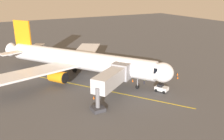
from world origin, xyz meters
The scene contains 10 objects.
ground_plane centered at (0.00, 0.00, 0.00)m, with size 220.00×220.00×0.00m, color #4C4C4F.
apron_lead_in_line centered at (1.74, 5.51, 0.01)m, with size 0.24×40.00×0.01m, color yellow.
airplane centered at (1.90, -0.72, 4.00)m, with size 31.18×35.04×11.50m.
jet_bridge centered at (-0.26, 11.59, 3.76)m, with size 10.40×8.39×5.40m.
ground_crew_marshaller centered at (-8.67, 9.10, 0.89)m, with size 0.27×0.41×1.71m.
tug_near_nose centered at (-9.32, 13.74, 0.70)m, with size 2.36×2.73×1.50m.
safety_cone_nose_left centered at (-18.27, 8.41, 0.28)m, with size 0.32×0.32×0.55m, color #F2590F.
safety_cone_nose_right centered at (-16.82, 10.06, 0.28)m, with size 0.32×0.32×0.55m, color #F2590F.
safety_cone_wing_port centered at (-7.29, 6.97, 0.28)m, with size 0.32×0.32×0.55m, color #F2590F.
safety_cone_wing_starboard centered at (3.21, 10.68, 0.28)m, with size 0.32×0.32×0.55m, color #F2590F.
Camera 1 is at (18.10, 45.43, 18.24)m, focal length 37.90 mm.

